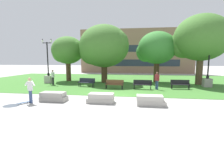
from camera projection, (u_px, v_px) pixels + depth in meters
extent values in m
plane|color=#A3A09B|center=(111.00, 96.00, 13.89)|extent=(140.00, 140.00, 0.00)
cube|color=#3D752D|center=(122.00, 81.00, 23.68)|extent=(40.00, 20.00, 0.02)
cube|color=#9E9991|center=(54.00, 99.00, 12.35)|extent=(1.80, 0.90, 0.32)
cube|color=#A6A098|center=(53.00, 94.00, 12.32)|extent=(1.66, 0.83, 0.32)
cube|color=#B2ADA3|center=(101.00, 100.00, 11.91)|extent=(1.80, 0.90, 0.32)
cube|color=#BBB6AB|center=(101.00, 96.00, 11.85)|extent=(1.66, 0.83, 0.32)
cube|color=#B2ADA3|center=(151.00, 103.00, 11.21)|extent=(1.80, 0.90, 0.32)
cube|color=#BBB6AB|center=(150.00, 98.00, 11.18)|extent=(1.66, 0.83, 0.32)
cylinder|color=#384C7A|center=(31.00, 97.00, 11.70)|extent=(0.15, 0.15, 0.86)
cylinder|color=#384C7A|center=(30.00, 96.00, 11.84)|extent=(0.15, 0.15, 0.86)
cube|color=white|center=(30.00, 86.00, 11.67)|extent=(0.46, 0.44, 0.60)
cylinder|color=white|center=(33.00, 83.00, 11.69)|extent=(0.47, 0.42, 0.35)
cylinder|color=white|center=(26.00, 84.00, 11.60)|extent=(0.47, 0.42, 0.35)
sphere|color=tan|center=(30.00, 79.00, 11.61)|extent=(0.22, 0.22, 0.22)
cube|color=#2D4C75|center=(25.00, 102.00, 11.63)|extent=(0.59, 0.79, 0.02)
cube|color=#2D4C75|center=(18.00, 103.00, 11.29)|extent=(0.23, 0.21, 0.06)
cube|color=#2D4C75|center=(32.00, 101.00, 11.97)|extent=(0.23, 0.21, 0.06)
cylinder|color=silver|center=(22.00, 104.00, 11.40)|extent=(0.06, 0.06, 0.06)
cylinder|color=silver|center=(21.00, 104.00, 11.54)|extent=(0.06, 0.06, 0.06)
cylinder|color=silver|center=(29.00, 103.00, 11.73)|extent=(0.06, 0.06, 0.06)
cylinder|color=silver|center=(28.00, 102.00, 11.88)|extent=(0.06, 0.06, 0.06)
cylinder|color=#47515B|center=(11.00, 106.00, 11.10)|extent=(0.97, 0.97, 0.01)
cube|color=#1E232D|center=(86.00, 83.00, 18.66)|extent=(1.84, 0.68, 0.05)
cube|color=#1E232D|center=(87.00, 80.00, 18.87)|extent=(1.80, 0.37, 0.46)
cube|color=black|center=(79.00, 81.00, 18.88)|extent=(0.11, 0.40, 0.04)
cube|color=black|center=(94.00, 82.00, 18.41)|extent=(0.11, 0.40, 0.04)
cylinder|color=black|center=(79.00, 85.00, 18.77)|extent=(0.07, 0.07, 0.41)
cylinder|color=black|center=(93.00, 85.00, 18.32)|extent=(0.07, 0.07, 0.41)
cylinder|color=black|center=(80.00, 84.00, 19.07)|extent=(0.07, 0.07, 0.41)
cylinder|color=black|center=(94.00, 85.00, 18.63)|extent=(0.07, 0.07, 0.41)
cube|color=brown|center=(114.00, 85.00, 17.17)|extent=(1.83, 0.60, 0.05)
cube|color=brown|center=(115.00, 82.00, 17.38)|extent=(1.80, 0.28, 0.46)
cube|color=black|center=(106.00, 83.00, 17.35)|extent=(0.09, 0.40, 0.04)
cube|color=black|center=(123.00, 84.00, 16.96)|extent=(0.09, 0.40, 0.04)
cylinder|color=black|center=(106.00, 87.00, 17.24)|extent=(0.07, 0.07, 0.41)
cylinder|color=black|center=(122.00, 88.00, 16.87)|extent=(0.07, 0.07, 0.41)
cylinder|color=black|center=(107.00, 86.00, 17.54)|extent=(0.07, 0.07, 0.41)
cylinder|color=black|center=(122.00, 87.00, 17.18)|extent=(0.07, 0.07, 0.41)
cube|color=black|center=(180.00, 85.00, 17.11)|extent=(1.80, 0.45, 0.05)
cube|color=black|center=(180.00, 82.00, 17.32)|extent=(1.80, 0.13, 0.46)
cube|color=black|center=(172.00, 83.00, 17.21)|extent=(0.06, 0.40, 0.04)
cube|color=black|center=(189.00, 84.00, 16.97)|extent=(0.06, 0.40, 0.04)
cylinder|color=black|center=(172.00, 87.00, 17.10)|extent=(0.07, 0.07, 0.41)
cylinder|color=black|center=(189.00, 87.00, 16.87)|extent=(0.07, 0.07, 0.41)
cylinder|color=black|center=(171.00, 87.00, 17.41)|extent=(0.07, 0.07, 0.41)
cylinder|color=black|center=(188.00, 87.00, 17.18)|extent=(0.07, 0.07, 0.41)
cube|color=black|center=(142.00, 85.00, 17.00)|extent=(1.82, 0.54, 0.05)
cube|color=black|center=(143.00, 82.00, 17.21)|extent=(1.80, 0.23, 0.46)
cube|color=black|center=(134.00, 83.00, 17.15)|extent=(0.08, 0.40, 0.04)
cube|color=black|center=(151.00, 84.00, 16.81)|extent=(0.08, 0.40, 0.04)
cylinder|color=black|center=(134.00, 87.00, 17.04)|extent=(0.07, 0.07, 0.41)
cylinder|color=black|center=(151.00, 88.00, 16.71)|extent=(0.07, 0.07, 0.41)
cylinder|color=black|center=(134.00, 87.00, 17.35)|extent=(0.07, 0.07, 0.41)
cylinder|color=black|center=(151.00, 87.00, 17.02)|extent=(0.07, 0.07, 0.41)
cube|color=#ADA89E|center=(49.00, 79.00, 21.67)|extent=(0.80, 0.80, 0.90)
cylinder|color=black|center=(48.00, 74.00, 21.59)|extent=(0.28, 0.28, 0.30)
cylinder|color=black|center=(48.00, 59.00, 21.32)|extent=(0.14, 0.14, 4.07)
cube|color=black|center=(47.00, 43.00, 21.05)|extent=(1.10, 0.08, 0.08)
ellipsoid|color=white|center=(42.00, 41.00, 21.10)|extent=(0.22, 0.22, 0.36)
cone|color=black|center=(42.00, 39.00, 21.07)|extent=(0.20, 0.20, 0.13)
ellipsoid|color=white|center=(51.00, 41.00, 20.94)|extent=(0.22, 0.22, 0.36)
cone|color=black|center=(51.00, 39.00, 20.91)|extent=(0.20, 0.20, 0.13)
cube|color=gray|center=(207.00, 83.00, 18.52)|extent=(0.80, 0.80, 0.90)
cylinder|color=black|center=(208.00, 77.00, 18.44)|extent=(0.28, 0.28, 0.30)
cylinder|color=black|center=(209.00, 62.00, 18.22)|extent=(0.14, 0.14, 3.43)
cube|color=black|center=(210.00, 46.00, 17.99)|extent=(1.10, 0.08, 0.08)
ellipsoid|color=white|center=(204.00, 44.00, 18.04)|extent=(0.22, 0.22, 0.36)
cone|color=black|center=(205.00, 42.00, 18.01)|extent=(0.20, 0.20, 0.13)
ellipsoid|color=white|center=(216.00, 44.00, 17.88)|extent=(0.22, 0.22, 0.36)
cone|color=black|center=(216.00, 42.00, 17.85)|extent=(0.20, 0.20, 0.13)
cylinder|color=#42301E|center=(104.00, 71.00, 22.09)|extent=(0.75, 0.75, 2.84)
ellipsoid|color=#42752D|center=(104.00, 46.00, 21.65)|extent=(6.14, 6.14, 5.22)
sphere|color=#42752D|center=(92.00, 52.00, 22.59)|extent=(3.38, 3.38, 3.38)
sphere|color=#42752D|center=(116.00, 43.00, 20.79)|extent=(3.07, 3.07, 3.07)
cylinder|color=#42301E|center=(156.00, 70.00, 22.27)|extent=(0.68, 0.68, 3.05)
ellipsoid|color=#387F33|center=(157.00, 48.00, 21.88)|extent=(4.74, 4.74, 4.03)
sphere|color=#387F33|center=(146.00, 52.00, 22.60)|extent=(2.61, 2.61, 2.61)
sphere|color=#387F33|center=(168.00, 45.00, 21.21)|extent=(2.37, 2.37, 2.37)
cylinder|color=#4C3823|center=(68.00, 70.00, 23.61)|extent=(0.65, 0.65, 2.94)
ellipsoid|color=#42752D|center=(68.00, 50.00, 23.24)|extent=(4.25, 4.25, 3.61)
sphere|color=#42752D|center=(61.00, 54.00, 23.89)|extent=(2.34, 2.34, 2.34)
sphere|color=#42752D|center=(74.00, 48.00, 22.64)|extent=(2.12, 2.12, 2.12)
cylinder|color=brown|center=(199.00, 69.00, 20.19)|extent=(0.75, 0.75, 3.65)
ellipsoid|color=#42752D|center=(201.00, 38.00, 19.70)|extent=(6.10, 6.10, 5.19)
sphere|color=#42752D|center=(184.00, 44.00, 20.63)|extent=(3.36, 3.36, 3.36)
sphere|color=#42752D|center=(219.00, 34.00, 18.84)|extent=(3.05, 3.05, 3.05)
cylinder|color=#384C7A|center=(158.00, 85.00, 16.81)|extent=(0.15, 0.15, 0.86)
cylinder|color=#384C7A|center=(156.00, 85.00, 16.98)|extent=(0.15, 0.15, 0.86)
cube|color=maroon|center=(157.00, 78.00, 16.79)|extent=(0.43, 0.47, 0.60)
cylinder|color=maroon|center=(159.00, 78.00, 16.57)|extent=(0.15, 0.15, 0.55)
cylinder|color=maroon|center=(155.00, 77.00, 17.01)|extent=(0.15, 0.15, 0.55)
sphere|color=brown|center=(157.00, 73.00, 16.73)|extent=(0.22, 0.22, 0.22)
cylinder|color=#28282D|center=(53.00, 81.00, 20.22)|extent=(0.15, 0.15, 0.86)
cylinder|color=#28282D|center=(53.00, 81.00, 20.03)|extent=(0.15, 0.15, 0.86)
cube|color=white|center=(53.00, 75.00, 20.02)|extent=(0.28, 0.42, 0.60)
cylinder|color=white|center=(54.00, 74.00, 20.28)|extent=(0.11, 0.12, 0.55)
cylinder|color=white|center=(52.00, 75.00, 19.76)|extent=(0.11, 0.12, 0.55)
sphere|color=brown|center=(53.00, 71.00, 19.96)|extent=(0.22, 0.22, 0.22)
cube|color=#8E6B56|center=(136.00, 51.00, 37.01)|extent=(23.96, 1.00, 9.31)
cube|color=#232D3D|center=(136.00, 63.00, 36.85)|extent=(17.97, 0.03, 1.40)
cube|color=#232D3D|center=(136.00, 48.00, 36.43)|extent=(17.97, 0.03, 1.40)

